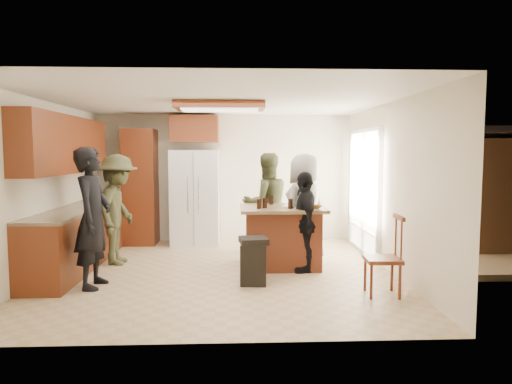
{
  "coord_description": "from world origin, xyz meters",
  "views": [
    {
      "loc": [
        0.24,
        -6.59,
        1.76
      ],
      "look_at": [
        0.54,
        0.43,
        1.15
      ],
      "focal_mm": 32.0,
      "sensor_mm": 36.0,
      "label": 1
    }
  ],
  "objects_px": {
    "person_behind_left": "(267,204)",
    "spindle_chair": "(384,259)",
    "kitchen_island": "(282,236)",
    "trash_bin": "(254,260)",
    "person_behind_right": "(305,208)",
    "person_counter": "(118,209)",
    "person_front_left": "(93,218)",
    "refrigerator": "(195,198)",
    "person_side_right": "(305,222)"
  },
  "relations": [
    {
      "from": "kitchen_island",
      "to": "spindle_chair",
      "type": "distance_m",
      "value": 1.85
    },
    {
      "from": "trash_bin",
      "to": "person_front_left",
      "type": "bearing_deg",
      "value": -178.69
    },
    {
      "from": "person_side_right",
      "to": "trash_bin",
      "type": "xyz_separation_m",
      "value": [
        -0.78,
        -0.64,
        -0.42
      ]
    },
    {
      "from": "person_behind_left",
      "to": "person_side_right",
      "type": "xyz_separation_m",
      "value": [
        0.49,
        -1.16,
        -0.14
      ]
    },
    {
      "from": "person_behind_right",
      "to": "trash_bin",
      "type": "height_order",
      "value": "person_behind_right"
    },
    {
      "from": "person_behind_right",
      "to": "refrigerator",
      "type": "bearing_deg",
      "value": -81.09
    },
    {
      "from": "refrigerator",
      "to": "kitchen_island",
      "type": "xyz_separation_m",
      "value": [
        1.49,
        -1.79,
        -0.43
      ]
    },
    {
      "from": "person_counter",
      "to": "refrigerator",
      "type": "bearing_deg",
      "value": -32.95
    },
    {
      "from": "kitchen_island",
      "to": "spindle_chair",
      "type": "relative_size",
      "value": 1.29
    },
    {
      "from": "refrigerator",
      "to": "spindle_chair",
      "type": "bearing_deg",
      "value": -51.5
    },
    {
      "from": "person_side_right",
      "to": "spindle_chair",
      "type": "distance_m",
      "value": 1.47
    },
    {
      "from": "person_behind_left",
      "to": "person_behind_right",
      "type": "relative_size",
      "value": 1.0
    },
    {
      "from": "person_side_right",
      "to": "spindle_chair",
      "type": "relative_size",
      "value": 1.49
    },
    {
      "from": "person_counter",
      "to": "person_behind_right",
      "type": "bearing_deg",
      "value": -88.05
    },
    {
      "from": "person_behind_right",
      "to": "trash_bin",
      "type": "bearing_deg",
      "value": 12.19
    },
    {
      "from": "person_behind_right",
      "to": "person_counter",
      "type": "relative_size",
      "value": 1.01
    },
    {
      "from": "kitchen_island",
      "to": "trash_bin",
      "type": "height_order",
      "value": "kitchen_island"
    },
    {
      "from": "kitchen_island",
      "to": "trash_bin",
      "type": "bearing_deg",
      "value": -117.3
    },
    {
      "from": "person_behind_left",
      "to": "spindle_chair",
      "type": "height_order",
      "value": "person_behind_left"
    },
    {
      "from": "person_front_left",
      "to": "trash_bin",
      "type": "xyz_separation_m",
      "value": [
        2.09,
        0.05,
        -0.6
      ]
    },
    {
      "from": "refrigerator",
      "to": "person_behind_right",
      "type": "bearing_deg",
      "value": -39.49
    },
    {
      "from": "person_behind_left",
      "to": "person_counter",
      "type": "relative_size",
      "value": 1.01
    },
    {
      "from": "spindle_chair",
      "to": "person_front_left",
      "type": "bearing_deg",
      "value": 172.15
    },
    {
      "from": "trash_bin",
      "to": "spindle_chair",
      "type": "relative_size",
      "value": 0.63
    },
    {
      "from": "person_behind_right",
      "to": "person_counter",
      "type": "bearing_deg",
      "value": -42.26
    },
    {
      "from": "person_front_left",
      "to": "spindle_chair",
      "type": "height_order",
      "value": "person_front_left"
    },
    {
      "from": "kitchen_island",
      "to": "person_front_left",
      "type": "bearing_deg",
      "value": -159.28
    },
    {
      "from": "person_front_left",
      "to": "refrigerator",
      "type": "height_order",
      "value": "person_front_left"
    },
    {
      "from": "person_front_left",
      "to": "person_behind_right",
      "type": "bearing_deg",
      "value": -64.92
    },
    {
      "from": "person_behind_left",
      "to": "refrigerator",
      "type": "xyz_separation_m",
      "value": [
        -1.31,
        0.92,
        0.02
      ]
    },
    {
      "from": "person_behind_left",
      "to": "person_behind_right",
      "type": "bearing_deg",
      "value": 117.72
    },
    {
      "from": "person_behind_left",
      "to": "kitchen_island",
      "type": "relative_size",
      "value": 1.37
    },
    {
      "from": "person_behind_right",
      "to": "kitchen_island",
      "type": "xyz_separation_m",
      "value": [
        -0.38,
        -0.25,
        -0.4
      ]
    },
    {
      "from": "person_behind_left",
      "to": "spindle_chair",
      "type": "relative_size",
      "value": 1.76
    },
    {
      "from": "person_side_right",
      "to": "kitchen_island",
      "type": "height_order",
      "value": "person_side_right"
    },
    {
      "from": "person_counter",
      "to": "kitchen_island",
      "type": "bearing_deg",
      "value": -93.7
    },
    {
      "from": "person_front_left",
      "to": "refrigerator",
      "type": "relative_size",
      "value": 1.02
    },
    {
      "from": "person_counter",
      "to": "trash_bin",
      "type": "distance_m",
      "value": 2.48
    },
    {
      "from": "person_behind_left",
      "to": "trash_bin",
      "type": "height_order",
      "value": "person_behind_left"
    },
    {
      "from": "spindle_chair",
      "to": "person_behind_right",
      "type": "bearing_deg",
      "value": 112.87
    },
    {
      "from": "person_front_left",
      "to": "person_side_right",
      "type": "xyz_separation_m",
      "value": [
        2.87,
        0.69,
        -0.18
      ]
    },
    {
      "from": "person_front_left",
      "to": "person_counter",
      "type": "bearing_deg",
      "value": 2.72
    },
    {
      "from": "person_side_right",
      "to": "trash_bin",
      "type": "distance_m",
      "value": 1.09
    },
    {
      "from": "refrigerator",
      "to": "kitchen_island",
      "type": "bearing_deg",
      "value": -50.28
    },
    {
      "from": "person_counter",
      "to": "refrigerator",
      "type": "height_order",
      "value": "refrigerator"
    },
    {
      "from": "person_front_left",
      "to": "person_side_right",
      "type": "bearing_deg",
      "value": -73.96
    },
    {
      "from": "person_behind_right",
      "to": "person_counter",
      "type": "height_order",
      "value": "person_behind_right"
    },
    {
      "from": "person_counter",
      "to": "spindle_chair",
      "type": "bearing_deg",
      "value": -112.96
    },
    {
      "from": "person_side_right",
      "to": "spindle_chair",
      "type": "xyz_separation_m",
      "value": [
        0.81,
        -1.19,
        -0.29
      ]
    },
    {
      "from": "person_side_right",
      "to": "person_front_left",
      "type": "bearing_deg",
      "value": -77.01
    }
  ]
}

